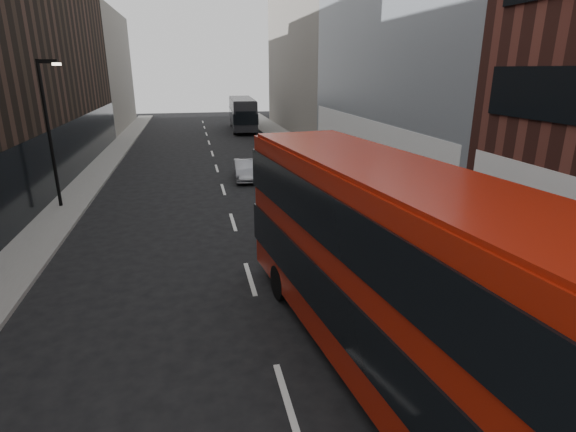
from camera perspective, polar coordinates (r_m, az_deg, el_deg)
sidewalk_right at (r=32.66m, az=4.39°, el=6.39°), size 3.00×80.00×0.15m
sidewalk_left at (r=32.00m, az=-23.40°, el=4.70°), size 2.00×80.00×0.15m
building_modern_block at (r=29.87m, az=15.28°, el=23.71°), size 5.03×22.00×20.00m
building_victorian at (r=51.41m, az=2.73°, el=21.44°), size 6.50×24.00×21.00m
building_left_mid at (r=36.99m, az=-28.90°, el=16.48°), size 5.00×24.00×14.00m
building_left_far at (r=58.49m, az=-22.85°, el=16.62°), size 5.00×20.00×13.00m
street_lamp at (r=24.68m, az=-28.02°, el=10.20°), size 1.06×0.22×7.00m
red_bus at (r=10.28m, az=12.14°, el=-5.48°), size 4.29×12.11×4.80m
grey_bus at (r=52.88m, az=-5.82°, el=12.87°), size 3.13×11.15×3.57m
car_a at (r=25.56m, az=-0.13°, el=4.57°), size 1.93×4.23×1.41m
car_b at (r=28.73m, az=-5.44°, el=5.85°), size 1.50×3.84×1.25m
car_c at (r=30.78m, az=-1.39°, el=6.78°), size 2.14×4.52×1.27m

